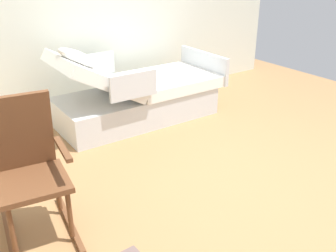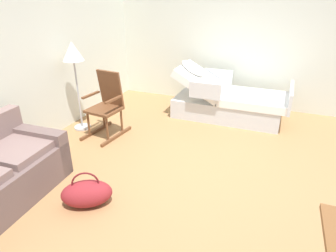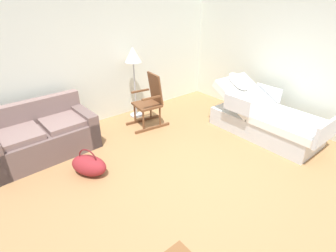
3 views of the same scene
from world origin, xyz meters
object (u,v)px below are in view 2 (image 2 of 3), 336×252
(hospital_bed, at_px, (227,102))
(floor_lamp, at_px, (73,58))
(rocking_chair, at_px, (107,105))
(duffel_bag, at_px, (87,193))

(hospital_bed, bearing_deg, floor_lamp, 122.26)
(rocking_chair, xyz_separation_m, floor_lamp, (0.00, 0.55, 0.72))
(hospital_bed, xyz_separation_m, floor_lamp, (-1.42, 2.24, 0.92))
(floor_lamp, bearing_deg, rocking_chair, -90.52)
(rocking_chair, bearing_deg, floor_lamp, 89.48)
(duffel_bag, bearing_deg, floor_lamp, 38.01)
(floor_lamp, relative_size, duffel_bag, 2.29)
(hospital_bed, height_order, rocking_chair, hospital_bed)
(floor_lamp, xyz_separation_m, duffel_bag, (-1.67, -1.30, -1.07))
(rocking_chair, relative_size, floor_lamp, 0.71)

